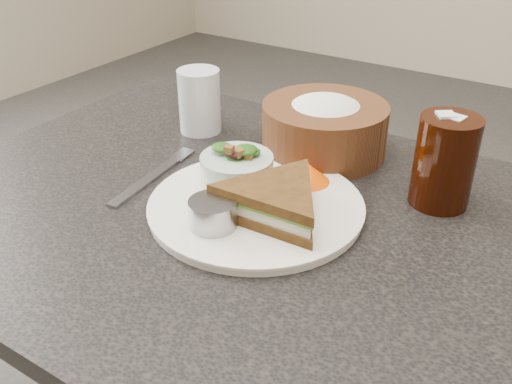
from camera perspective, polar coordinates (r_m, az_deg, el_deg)
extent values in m
cylinder|color=white|center=(0.79, 0.00, -1.48)|extent=(0.30, 0.30, 0.01)
cylinder|color=gray|center=(0.73, -4.33, -2.17)|extent=(0.06, 0.06, 0.04)
cone|color=#FF5300|center=(0.84, 5.23, 1.91)|extent=(0.09, 0.09, 0.03)
cube|color=#8F929D|center=(0.89, -10.62, 1.31)|extent=(0.04, 0.18, 0.00)
cube|color=gray|center=(0.86, -5.73, 0.78)|extent=(0.05, 0.20, 0.00)
cylinder|color=silver|center=(1.02, -5.67, 9.04)|extent=(0.09, 0.09, 0.11)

